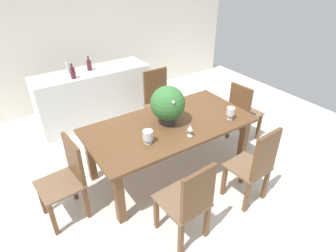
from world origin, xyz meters
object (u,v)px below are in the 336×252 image
at_px(chair_near_right, 256,165).
at_px(crystal_vase_center_near, 148,136).
at_px(chair_foot_end, 243,111).
at_px(wine_glass, 190,128).
at_px(chair_near_left, 189,201).
at_px(crystal_vase_left, 231,112).
at_px(flower_centerpiece, 168,104).
at_px(kitchen_counter, 94,97).
at_px(dining_table, 170,130).
at_px(wine_bottle_dark, 73,73).
at_px(wine_bottle_amber, 89,65).
at_px(chair_far_right, 159,98).
at_px(wine_bottle_green, 68,68).
at_px(chair_head_end, 67,176).

bearing_deg(chair_near_right, crystal_vase_center_near, -44.75).
height_order(chair_foot_end, wine_glass, chair_foot_end).
relative_size(chair_near_left, chair_foot_end, 1.02).
height_order(chair_near_left, crystal_vase_left, chair_near_left).
relative_size(flower_centerpiece, kitchen_counter, 0.26).
xyz_separation_m(dining_table, wine_bottle_dark, (-0.64, 1.68, 0.38)).
distance_m(flower_centerpiece, crystal_vase_center_near, 0.52).
height_order(chair_near_right, wine_bottle_amber, wine_bottle_amber).
bearing_deg(kitchen_counter, crystal_vase_center_near, -93.63).
distance_m(crystal_vase_center_near, kitchen_counter, 2.10).
xyz_separation_m(crystal_vase_left, kitchen_counter, (-1.02, 2.18, -0.38)).
distance_m(chair_far_right, flower_centerpiece, 1.19).
bearing_deg(wine_bottle_green, wine_bottle_dark, -89.73).
relative_size(wine_glass, kitchen_counter, 0.08).
relative_size(chair_far_right, kitchen_counter, 0.54).
height_order(wine_bottle_green, wine_bottle_dark, wine_bottle_green).
bearing_deg(dining_table, wine_bottle_amber, 99.11).
bearing_deg(wine_glass, kitchen_counter, 98.92).
bearing_deg(chair_head_end, dining_table, 84.86).
bearing_deg(crystal_vase_center_near, crystal_vase_left, -6.13).
distance_m(kitchen_counter, wine_bottle_green, 0.66).
bearing_deg(chair_foot_end, crystal_vase_center_near, 91.26).
xyz_separation_m(chair_head_end, wine_bottle_amber, (1.02, 1.88, 0.49)).
relative_size(chair_far_right, flower_centerpiece, 2.08).
relative_size(chair_near_left, chair_far_right, 0.96).
bearing_deg(wine_bottle_dark, wine_glass, -71.69).
relative_size(chair_near_right, chair_head_end, 1.07).
xyz_separation_m(chair_near_right, chair_head_end, (-1.80, 1.02, -0.03)).
bearing_deg(wine_bottle_dark, chair_far_right, -30.98).
relative_size(dining_table, chair_head_end, 2.23).
distance_m(flower_centerpiece, wine_bottle_amber, 1.89).
bearing_deg(chair_near_left, flower_centerpiece, -117.24).
xyz_separation_m(dining_table, wine_bottle_green, (-0.64, 1.90, 0.38)).
bearing_deg(dining_table, chair_near_left, -114.58).
distance_m(chair_near_right, crystal_vase_center_near, 1.25).
height_order(chair_near_right, chair_head_end, chair_near_right).
height_order(kitchen_counter, wine_bottle_dark, wine_bottle_dark).
height_order(chair_foot_end, wine_bottle_amber, wine_bottle_amber).
bearing_deg(crystal_vase_left, chair_near_left, -149.81).
relative_size(chair_near_left, wine_bottle_dark, 4.18).
distance_m(chair_near_right, chair_near_left, 0.94).
height_order(flower_centerpiece, crystal_vase_center_near, flower_centerpiece).
distance_m(chair_near_right, wine_bottle_amber, 3.04).
relative_size(dining_table, wine_bottle_amber, 9.03).
distance_m(wine_glass, wine_bottle_dark, 2.16).
xyz_separation_m(crystal_vase_center_near, wine_bottle_dark, (-0.20, 1.89, 0.18)).
xyz_separation_m(chair_near_right, wine_bottle_dark, (-1.12, 2.69, 0.47)).
bearing_deg(wine_glass, crystal_vase_center_near, 162.50).
distance_m(dining_table, chair_head_end, 1.33).
bearing_deg(wine_bottle_green, chair_head_end, -109.99).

